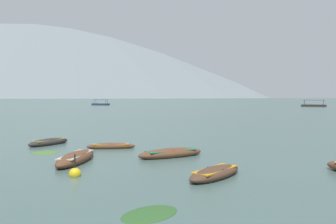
# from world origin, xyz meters

# --- Properties ---
(ground_plane) EXTENTS (6000.00, 6000.00, 0.00)m
(ground_plane) POSITION_xyz_m (0.00, 1500.00, 0.00)
(ground_plane) COLOR #425B56
(mountain_2) EXTENTS (1833.46, 1833.46, 494.40)m
(mountain_2) POSITION_xyz_m (-572.85, 1476.05, 247.20)
(mountain_2) COLOR slate
(mountain_2) RESTS_ON ground
(rowboat_0) EXTENTS (4.04, 3.21, 0.61)m
(rowboat_0) POSITION_xyz_m (-0.79, 15.24, 0.19)
(rowboat_0) COLOR brown
(rowboat_0) RESTS_ON ground
(rowboat_2) EXTENTS (2.92, 3.56, 0.54)m
(rowboat_2) POSITION_xyz_m (1.47, 10.45, 0.17)
(rowboat_2) COLOR #4C3323
(rowboat_2) RESTS_ON ground
(rowboat_3) EXTENTS (2.43, 3.57, 0.55)m
(rowboat_3) POSITION_xyz_m (-9.85, 19.47, 0.17)
(rowboat_3) COLOR #2D2826
(rowboat_3) RESTS_ON ground
(rowboat_4) EXTENTS (1.34, 4.40, 0.66)m
(rowboat_4) POSITION_xyz_m (-5.63, 13.23, 0.20)
(rowboat_4) COLOR brown
(rowboat_4) RESTS_ON ground
(rowboat_6) EXTENTS (3.29, 1.40, 0.46)m
(rowboat_6) POSITION_xyz_m (-4.97, 18.07, 0.15)
(rowboat_6) COLOR brown
(rowboat_6) RESTS_ON ground
(ferry_1) EXTENTS (7.39, 3.62, 2.54)m
(ferry_1) POSITION_xyz_m (-38.34, 133.45, 0.45)
(ferry_1) COLOR navy
(ferry_1) RESTS_ON ground
(ferry_2) EXTENTS (8.81, 6.06, 2.54)m
(ferry_2) POSITION_xyz_m (41.72, 119.16, 0.45)
(ferry_2) COLOR #2D2826
(ferry_2) RESTS_ON ground
(mooring_buoy) EXTENTS (0.52, 0.52, 1.10)m
(mooring_buoy) POSITION_xyz_m (-4.55, 10.10, 0.11)
(mooring_buoy) COLOR yellow
(mooring_buoy) RESTS_ON ground
(weed_patch_1) EXTENTS (2.19, 2.30, 0.14)m
(weed_patch_1) POSITION_xyz_m (-0.70, 5.63, 0.00)
(weed_patch_1) COLOR #2D5628
(weed_patch_1) RESTS_ON ground
(weed_patch_2) EXTENTS (2.22, 2.18, 0.14)m
(weed_patch_2) POSITION_xyz_m (-8.53, 15.98, 0.00)
(weed_patch_2) COLOR #477033
(weed_patch_2) RESTS_ON ground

